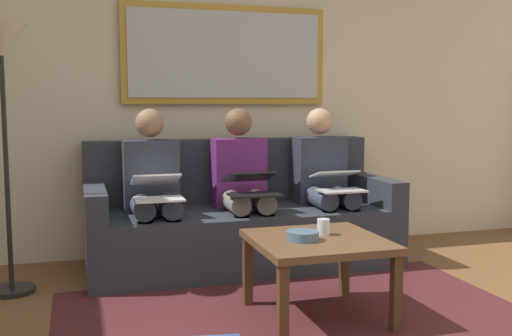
% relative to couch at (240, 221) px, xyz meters
% --- Properties ---
extents(wall_rear, '(6.00, 0.12, 2.60)m').
position_rel_couch_xyz_m(wall_rear, '(0.00, -0.48, 0.99)').
color(wall_rear, beige).
rests_on(wall_rear, ground_plane).
extents(area_rug, '(2.60, 1.80, 0.01)m').
position_rel_couch_xyz_m(area_rug, '(0.00, 1.27, -0.31)').
color(area_rug, '#4C1E23').
rests_on(area_rug, ground_plane).
extents(couch, '(2.20, 0.90, 0.90)m').
position_rel_couch_xyz_m(couch, '(0.00, 0.00, 0.00)').
color(couch, '#2D333D').
rests_on(couch, ground_plane).
extents(framed_mirror, '(1.61, 0.05, 0.76)m').
position_rel_couch_xyz_m(framed_mirror, '(0.00, -0.39, 1.24)').
color(framed_mirror, '#B7892D').
extents(coffee_table, '(0.70, 0.70, 0.45)m').
position_rel_couch_xyz_m(coffee_table, '(-0.11, 1.22, 0.08)').
color(coffee_table, brown).
rests_on(coffee_table, ground_plane).
extents(cup, '(0.07, 0.07, 0.09)m').
position_rel_couch_xyz_m(cup, '(-0.17, 1.15, 0.18)').
color(cup, silver).
rests_on(cup, coffee_table).
extents(bowl, '(0.18, 0.18, 0.05)m').
position_rel_couch_xyz_m(bowl, '(-0.01, 1.24, 0.16)').
color(bowl, slate).
rests_on(bowl, coffee_table).
extents(person_left, '(0.38, 0.58, 1.14)m').
position_rel_couch_xyz_m(person_left, '(-0.64, 0.07, 0.30)').
color(person_left, '#2D3342').
rests_on(person_left, couch).
extents(laptop_silver, '(0.32, 0.33, 0.14)m').
position_rel_couch_xyz_m(laptop_silver, '(-0.64, 0.32, 0.31)').
color(laptop_silver, silver).
extents(person_middle, '(0.38, 0.58, 1.14)m').
position_rel_couch_xyz_m(person_middle, '(0.00, 0.07, 0.30)').
color(person_middle, '#66236B').
rests_on(person_middle, couch).
extents(laptop_black, '(0.34, 0.35, 0.15)m').
position_rel_couch_xyz_m(laptop_black, '(0.00, 0.31, 0.31)').
color(laptop_black, black).
extents(person_right, '(0.38, 0.58, 1.14)m').
position_rel_couch_xyz_m(person_right, '(0.64, 0.07, 0.30)').
color(person_right, '#2D3342').
rests_on(person_right, couch).
extents(laptop_white, '(0.31, 0.37, 0.16)m').
position_rel_couch_xyz_m(laptop_white, '(0.64, 0.30, 0.32)').
color(laptop_white, white).
extents(standing_lamp, '(0.32, 0.32, 1.66)m').
position_rel_couch_xyz_m(standing_lamp, '(1.55, 0.27, 1.06)').
color(standing_lamp, black).
rests_on(standing_lamp, ground_plane).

